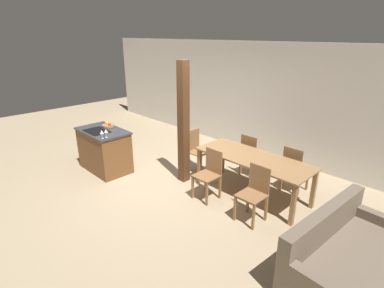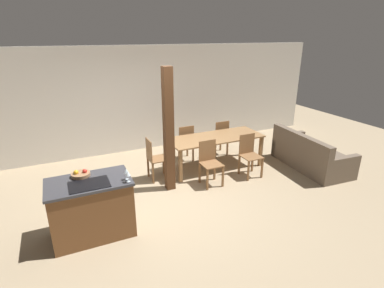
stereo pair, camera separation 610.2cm
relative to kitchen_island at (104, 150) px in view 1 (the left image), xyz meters
name	(u,v)px [view 1 (the left image)]	position (x,y,z in m)	size (l,w,h in m)	color
ground_plane	(165,182)	(1.41, 0.52, -0.47)	(16.00, 16.00, 0.00)	#9E896B
wall_back	(249,98)	(1.41, 3.33, 0.88)	(11.20, 0.08, 2.70)	silver
kitchen_island	(104,150)	(0.00, 0.00, 0.00)	(1.21, 0.73, 0.93)	brown
fruit_bowl	(108,125)	(-0.08, 0.20, 0.50)	(0.28, 0.28, 0.11)	#99704C
wine_glass_near	(102,132)	(0.53, -0.29, 0.60)	(0.08, 0.08, 0.17)	silver
wine_glass_middle	(106,131)	(0.53, -0.20, 0.60)	(0.08, 0.08, 0.17)	silver
dining_table	(253,162)	(2.91, 1.41, 0.20)	(2.17, 0.85, 0.76)	olive
dining_chair_near_left	(209,173)	(2.43, 0.75, 0.02)	(0.40, 0.40, 0.92)	brown
dining_chair_near_right	(254,192)	(3.40, 0.75, 0.02)	(0.40, 0.40, 0.92)	brown
dining_chair_far_left	(251,154)	(2.43, 2.06, 0.02)	(0.40, 0.40, 0.92)	brown
dining_chair_far_right	(294,168)	(3.40, 2.06, 0.02)	(0.40, 0.40, 0.92)	brown
dining_chair_head_end	(197,150)	(1.46, 1.41, 0.02)	(0.40, 0.40, 0.92)	brown
couch	(346,260)	(4.94, 0.50, -0.19)	(1.03, 1.91, 0.84)	brown
timber_post	(183,124)	(1.60, 0.89, 0.75)	(0.17, 0.17, 2.42)	#4C2D19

